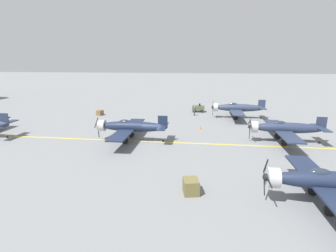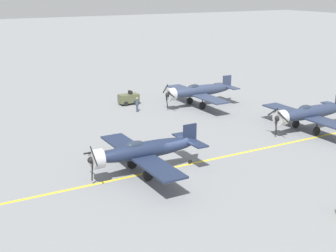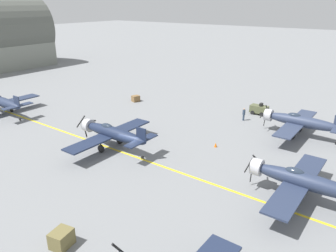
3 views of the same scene
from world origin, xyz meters
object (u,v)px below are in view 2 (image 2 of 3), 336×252
at_px(airplane_mid_center, 143,151).
at_px(ground_crew_inspecting, 137,104).
at_px(traffic_cone, 191,130).
at_px(airplane_near_center, 310,113).
at_px(airplane_near_right, 198,91).
at_px(tow_tractor, 129,98).

relative_size(airplane_mid_center, ground_crew_inspecting, 6.54).
height_order(ground_crew_inspecting, traffic_cone, ground_crew_inspecting).
relative_size(airplane_mid_center, traffic_cone, 21.82).
distance_m(airplane_mid_center, traffic_cone, 12.28).
bearing_deg(airplane_near_center, airplane_near_right, 20.73).
bearing_deg(ground_crew_inspecting, airplane_near_right, -99.86).
distance_m(airplane_near_right, airplane_near_center, 15.53).
bearing_deg(airplane_near_right, airplane_mid_center, 138.11).
height_order(airplane_near_center, traffic_cone, airplane_near_center).
height_order(airplane_near_right, ground_crew_inspecting, airplane_near_right).
distance_m(airplane_near_right, ground_crew_inspecting, 8.29).
bearing_deg(airplane_near_right, traffic_cone, 145.66).
bearing_deg(airplane_near_right, ground_crew_inspecting, 82.46).
bearing_deg(traffic_cone, ground_crew_inspecting, 6.71).
distance_m(airplane_near_right, tow_tractor, 9.25).
xyz_separation_m(airplane_mid_center, traffic_cone, (7.59, -9.49, -1.74)).
distance_m(airplane_mid_center, ground_crew_inspecting, 20.01).
xyz_separation_m(airplane_mid_center, ground_crew_inspecting, (18.21, -8.24, -1.01)).
bearing_deg(airplane_mid_center, airplane_near_center, -91.48).
xyz_separation_m(airplane_near_right, ground_crew_inspecting, (1.41, 8.10, -1.01)).
distance_m(airplane_mid_center, airplane_near_center, 20.87).
height_order(airplane_mid_center, traffic_cone, airplane_mid_center).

